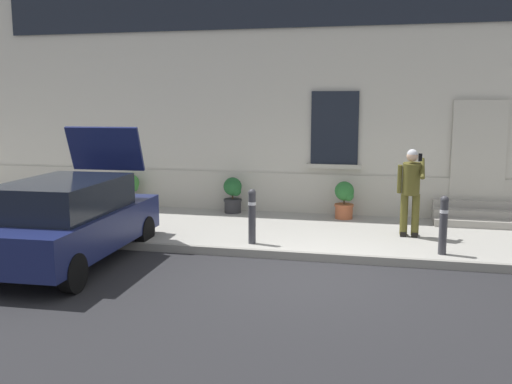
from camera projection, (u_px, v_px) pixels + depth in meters
name	position (u px, v px, depth m)	size (l,w,h in m)	color
ground_plane	(309.00, 277.00, 9.30)	(80.00, 80.00, 0.00)	#232326
sidewalk	(327.00, 234.00, 11.99)	(24.00, 3.60, 0.15)	#99968E
curb_edge	(316.00, 257.00, 10.20)	(24.00, 0.12, 0.15)	gray
building_facade	(341.00, 63.00, 13.81)	(24.00, 1.52, 7.50)	beige
entrance_stoop	(477.00, 215.00, 12.62)	(1.88, 0.96, 0.48)	#9E998E
hatchback_car_navy	(69.00, 219.00, 9.89)	(1.90, 4.12, 2.34)	#161E4C
bollard_near_person	(443.00, 223.00, 10.01)	(0.15, 0.15, 1.04)	#333338
bollard_far_left	(252.00, 214.00, 10.77)	(0.15, 0.15, 1.04)	#333338
person_on_phone	(411.00, 187.00, 11.23)	(0.51, 0.47, 1.75)	#514C1E
planter_cream	(131.00, 190.00, 14.42)	(0.44, 0.44, 0.86)	beige
planter_charcoal	(233.00, 194.00, 13.79)	(0.44, 0.44, 0.86)	#2D2D30
planter_terracotta	(345.00, 199.00, 13.10)	(0.44, 0.44, 0.86)	#B25B38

